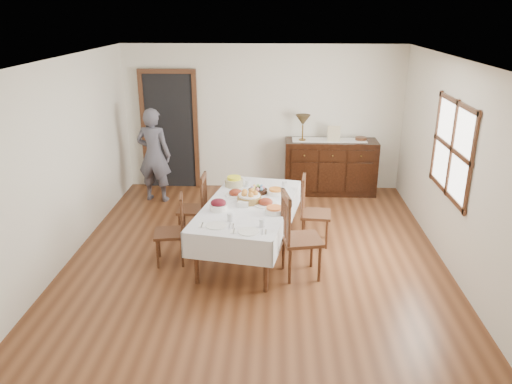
{
  "coord_description": "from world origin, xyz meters",
  "views": [
    {
      "loc": [
        0.27,
        -5.91,
        3.17
      ],
      "look_at": [
        0.0,
        0.1,
        0.95
      ],
      "focal_mm": 35.0,
      "sensor_mm": 36.0,
      "label": 1
    }
  ],
  "objects_px": {
    "chair_left_far": "(195,206)",
    "chair_left_near": "(173,229)",
    "table_lamp": "(303,121)",
    "chair_right_far": "(312,210)",
    "person": "(154,152)",
    "sideboard": "(330,167)",
    "dining_table": "(249,210)",
    "chair_right_near": "(297,235)"
  },
  "relations": [
    {
      "from": "dining_table",
      "to": "chair_left_far",
      "type": "bearing_deg",
      "value": 158.31
    },
    {
      "from": "table_lamp",
      "to": "dining_table",
      "type": "bearing_deg",
      "value": -108.26
    },
    {
      "from": "dining_table",
      "to": "person",
      "type": "xyz_separation_m",
      "value": [
        -1.74,
        1.98,
        0.22
      ]
    },
    {
      "from": "dining_table",
      "to": "chair_right_far",
      "type": "bearing_deg",
      "value": 33.74
    },
    {
      "from": "person",
      "to": "table_lamp",
      "type": "distance_m",
      "value": 2.63
    },
    {
      "from": "table_lamp",
      "to": "sideboard",
      "type": "bearing_deg",
      "value": 3.75
    },
    {
      "from": "sideboard",
      "to": "table_lamp",
      "type": "relative_size",
      "value": 3.53
    },
    {
      "from": "chair_right_near",
      "to": "table_lamp",
      "type": "distance_m",
      "value": 3.13
    },
    {
      "from": "dining_table",
      "to": "chair_left_near",
      "type": "height_order",
      "value": "chair_left_near"
    },
    {
      "from": "chair_right_far",
      "to": "person",
      "type": "distance_m",
      "value": 3.08
    },
    {
      "from": "chair_left_near",
      "to": "table_lamp",
      "type": "distance_m",
      "value": 3.37
    },
    {
      "from": "chair_left_far",
      "to": "person",
      "type": "relative_size",
      "value": 0.55
    },
    {
      "from": "dining_table",
      "to": "sideboard",
      "type": "bearing_deg",
      "value": 72.37
    },
    {
      "from": "sideboard",
      "to": "chair_left_far",
      "type": "bearing_deg",
      "value": -137.1
    },
    {
      "from": "chair_left_near",
      "to": "person",
      "type": "relative_size",
      "value": 0.54
    },
    {
      "from": "chair_right_near",
      "to": "sideboard",
      "type": "bearing_deg",
      "value": -24.13
    },
    {
      "from": "chair_left_near",
      "to": "person",
      "type": "bearing_deg",
      "value": -170.93
    },
    {
      "from": "chair_left_far",
      "to": "person",
      "type": "xyz_separation_m",
      "value": [
        -0.93,
        1.47,
        0.38
      ]
    },
    {
      "from": "chair_left_near",
      "to": "dining_table",
      "type": "bearing_deg",
      "value": 96.61
    },
    {
      "from": "chair_right_near",
      "to": "chair_right_far",
      "type": "relative_size",
      "value": 1.11
    },
    {
      "from": "chair_left_far",
      "to": "chair_right_far",
      "type": "distance_m",
      "value": 1.68
    },
    {
      "from": "person",
      "to": "table_lamp",
      "type": "relative_size",
      "value": 3.77
    },
    {
      "from": "dining_table",
      "to": "table_lamp",
      "type": "relative_size",
      "value": 5.02
    },
    {
      "from": "chair_left_near",
      "to": "chair_right_far",
      "type": "height_order",
      "value": "chair_right_far"
    },
    {
      "from": "chair_right_near",
      "to": "chair_right_far",
      "type": "distance_m",
      "value": 0.98
    },
    {
      "from": "chair_left_far",
      "to": "chair_left_near",
      "type": "bearing_deg",
      "value": -10.76
    },
    {
      "from": "chair_left_far",
      "to": "chair_right_near",
      "type": "xyz_separation_m",
      "value": [
        1.43,
        -1.08,
        0.08
      ]
    },
    {
      "from": "chair_left_far",
      "to": "person",
      "type": "distance_m",
      "value": 1.78
    },
    {
      "from": "chair_right_far",
      "to": "sideboard",
      "type": "xyz_separation_m",
      "value": [
        0.45,
        2.11,
        -0.01
      ]
    },
    {
      "from": "chair_right_far",
      "to": "chair_left_near",
      "type": "bearing_deg",
      "value": 115.43
    },
    {
      "from": "chair_left_far",
      "to": "sideboard",
      "type": "bearing_deg",
      "value": 134.24
    },
    {
      "from": "dining_table",
      "to": "chair_left_near",
      "type": "distance_m",
      "value": 1.03
    },
    {
      "from": "dining_table",
      "to": "chair_right_near",
      "type": "height_order",
      "value": "chair_right_near"
    },
    {
      "from": "sideboard",
      "to": "dining_table",
      "type": "bearing_deg",
      "value": -118.12
    },
    {
      "from": "sideboard",
      "to": "person",
      "type": "bearing_deg",
      "value": -170.6
    },
    {
      "from": "chair_right_near",
      "to": "sideboard",
      "type": "height_order",
      "value": "chair_right_near"
    },
    {
      "from": "chair_right_far",
      "to": "table_lamp",
      "type": "xyz_separation_m",
      "value": [
        -0.07,
        2.07,
        0.83
      ]
    },
    {
      "from": "chair_left_near",
      "to": "person",
      "type": "xyz_separation_m",
      "value": [
        -0.76,
        2.26,
        0.39
      ]
    },
    {
      "from": "sideboard",
      "to": "chair_right_far",
      "type": "bearing_deg",
      "value": -102.09
    },
    {
      "from": "chair_left_near",
      "to": "table_lamp",
      "type": "relative_size",
      "value": 2.04
    },
    {
      "from": "chair_left_far",
      "to": "chair_right_far",
      "type": "xyz_separation_m",
      "value": [
        1.68,
        -0.13,
        0.02
      ]
    },
    {
      "from": "chair_left_far",
      "to": "person",
      "type": "height_order",
      "value": "person"
    }
  ]
}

